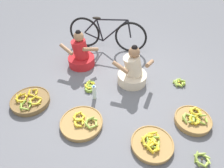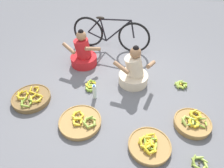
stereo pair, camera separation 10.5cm
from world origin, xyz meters
The scene contains 12 objects.
ground_plane centered at (0.00, 0.00, 0.00)m, with size 10.00×10.00×0.00m, color slate.
vendor_woman_front centered at (0.30, 0.30, 0.24)m, with size 0.71×0.54×0.77m.
vendor_woman_behind centered at (-0.73, 0.71, 0.24)m, with size 0.74×0.52×0.76m.
bicycle_leaning centered at (-0.30, 1.38, 0.36)m, with size 1.70×0.22×0.73m.
banana_basket_near_bicycle centered at (0.64, -0.99, 0.04)m, with size 0.58×0.58×0.14m.
banana_basket_mid_right centered at (1.24, -0.51, 0.05)m, with size 0.54×0.54×0.16m.
banana_basket_back_center centered at (-0.38, -0.76, 0.04)m, with size 0.63×0.63×0.14m.
banana_basket_near_vendor centered at (-1.31, -0.43, 0.05)m, with size 0.62×0.62×0.16m.
loose_bananas_back_left centered at (1.17, 0.34, 0.03)m, with size 0.26×0.23×0.10m.
loose_bananas_front_center centered at (-0.43, 0.05, 0.03)m, with size 0.23×0.33×0.09m.
loose_bananas_back_right centered at (1.26, -1.12, 0.03)m, with size 0.23×0.24×0.10m.
water_bottle centered at (-0.29, -0.20, 0.13)m, with size 0.07×0.07×0.29m.
Camera 2 is at (0.39, -2.51, 2.42)m, focal length 32.34 mm.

